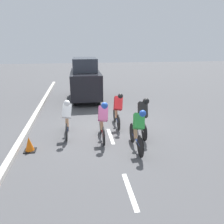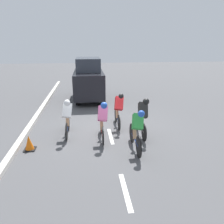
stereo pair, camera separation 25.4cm
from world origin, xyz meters
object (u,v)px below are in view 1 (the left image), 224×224
cyclist_white (67,117)px  cyclist_red (118,109)px  cyclist_pink (103,120)px  cyclist_green (138,129)px  cyclist_black (142,115)px  support_car (85,80)px  traffic_cone (29,144)px

cyclist_white → cyclist_red: cyclist_red is taller
cyclist_pink → cyclist_white: 1.36m
cyclist_green → cyclist_pink: bearing=-42.0°
cyclist_red → cyclist_black: bearing=124.8°
cyclist_pink → cyclist_black: size_ratio=0.99×
cyclist_white → cyclist_green: size_ratio=0.92×
cyclist_black → support_car: bearing=-72.3°
cyclist_green → support_car: size_ratio=0.44×
cyclist_pink → cyclist_red: (-0.74, -1.23, -0.01)m
cyclist_black → cyclist_green: bearing=67.4°
cyclist_pink → cyclist_black: bearing=-173.2°
cyclist_white → traffic_cone: cyclist_white is taller
cyclist_pink → support_car: size_ratio=0.42×
cyclist_pink → cyclist_green: 1.37m
cyclist_black → cyclist_red: bearing=-55.2°
cyclist_white → cyclist_red: 2.12m
cyclist_black → cyclist_red: 1.28m
cyclist_green → support_car: support_car is taller
cyclist_black → cyclist_red: size_ratio=1.05×
cyclist_black → support_car: 6.14m
cyclist_red → cyclist_white: bearing=19.4°
support_car → traffic_cone: size_ratio=8.01×
cyclist_red → cyclist_green: bearing=97.3°
cyclist_pink → cyclist_white: (1.26, -0.52, -0.01)m
cyclist_white → support_car: bearing=-99.0°
cyclist_pink → cyclist_red: size_ratio=1.04×
traffic_cone → cyclist_green: bearing=172.9°
cyclist_pink → traffic_cone: bearing=11.3°
cyclist_pink → support_car: bearing=-86.3°
cyclist_black → cyclist_pink: bearing=6.8°
cyclist_green → support_car: bearing=-78.5°
support_car → traffic_cone: bearing=72.5°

